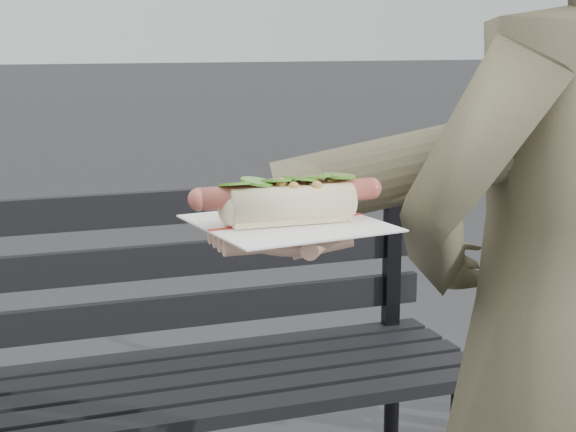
% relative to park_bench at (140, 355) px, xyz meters
% --- Properties ---
extents(park_bench, '(1.50, 0.44, 0.88)m').
position_rel_park_bench_xyz_m(park_bench, '(0.00, 0.00, 0.00)').
color(park_bench, black).
rests_on(park_bench, ground).
extents(person, '(0.66, 0.53, 1.58)m').
position_rel_park_bench_xyz_m(person, '(0.43, -0.90, 0.26)').
color(person, brown).
rests_on(person, ground).
extents(held_hotdog, '(0.64, 0.30, 0.20)m').
position_rel_park_bench_xyz_m(held_hotdog, '(0.20, -0.93, 0.54)').
color(held_hotdog, brown).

